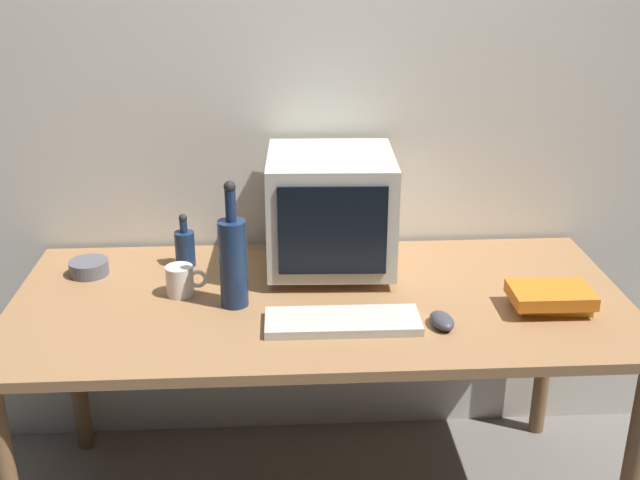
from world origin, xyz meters
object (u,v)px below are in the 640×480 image
Objects in this scene: cd_spindle at (89,268)px; bottle_short at (185,247)px; book_stack at (552,298)px; mug at (181,281)px; keyboard at (343,322)px; bottle_tall at (233,259)px; crt_monitor at (331,211)px; computer_mouse at (442,321)px.

bottle_short is at bearing 10.42° from cd_spindle.
mug reaches higher than book_stack.
cd_spindle is (-0.76, 0.38, 0.01)m from keyboard.
cd_spindle is (-0.29, -0.05, -0.04)m from bottle_short.
bottle_tall reaches higher than mug.
crt_monitor reaches higher than mug.
computer_mouse is at bearing -18.19° from mug.
book_stack is 1.06m from mug.
computer_mouse is 0.86m from bottle_short.
book_stack is (0.33, 0.08, 0.02)m from computer_mouse.
bottle_tall is at bearing 174.86° from book_stack.
computer_mouse is at bearing -16.28° from bottle_tall.
bottle_tall is at bearing -26.87° from cd_spindle.
bottle_short is at bearing 174.08° from crt_monitor.
mug is (-0.45, -0.17, -0.15)m from crt_monitor.
bottle_tall is 0.20m from mug.
cd_spindle is (-1.02, 0.40, 0.00)m from computer_mouse.
bottle_tall reaches higher than computer_mouse.
keyboard is 3.50× the size of cd_spindle.
crt_monitor reaches higher than keyboard.
crt_monitor reaches higher than cd_spindle.
computer_mouse is 0.34m from book_stack.
mug is at bearing 155.19° from keyboard.
bottle_tall is at bearing 154.76° from keyboard.
crt_monitor is 0.48m from bottle_short.
crt_monitor is 0.42m from keyboard.
mug is (-0.46, 0.22, 0.03)m from keyboard.
mug is at bearing 152.30° from computer_mouse.
bottle_short is 0.74× the size of book_stack.
keyboard is at bearing -173.90° from book_stack.
crt_monitor is 3.35× the size of mug.
bottle_short is at bearing 138.80° from computer_mouse.
bottle_short is at bearing 137.79° from keyboard.
cd_spindle is at bearing -169.58° from bottle_short.
cd_spindle is at bearing 166.94° from book_stack.
bottle_tall is at bearing 154.20° from computer_mouse.
computer_mouse is 0.76m from mug.
computer_mouse is (0.27, -0.02, 0.01)m from keyboard.
computer_mouse is (0.27, -0.40, -0.17)m from crt_monitor.
keyboard is 1.13× the size of bottle_tall.
computer_mouse is at bearing -55.91° from crt_monitor.
keyboard is 0.85m from cd_spindle.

